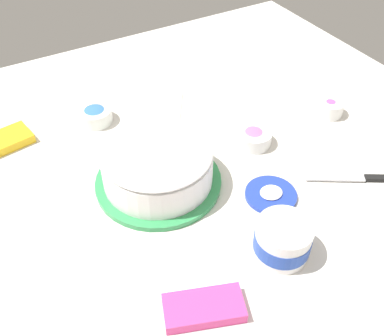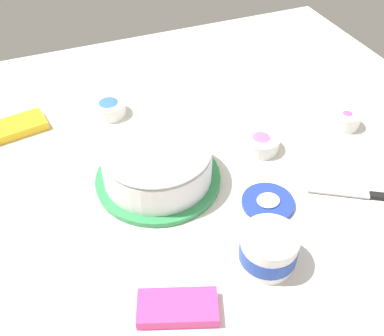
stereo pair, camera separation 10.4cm
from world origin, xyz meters
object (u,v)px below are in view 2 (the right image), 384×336
object	(u,v)px
sprinkle_bowl_blue	(109,107)
paper_napkin	(170,104)
sprinkle_bowl_rainbow	(346,119)
candy_box_upper	(178,308)
frosted_cake	(157,163)
spreading_knife	(369,195)
frosting_tub_lid	(268,202)
sprinkle_bowl_pink	(261,142)
frosting_tub	(269,248)
candy_box_lower	(18,126)

from	to	relation	value
sprinkle_bowl_blue	paper_napkin	world-z (taller)	sprinkle_bowl_blue
sprinkle_bowl_rainbow	candy_box_upper	size ratio (longest dim) A/B	0.52
sprinkle_bowl_blue	candy_box_upper	xyz separation A→B (m)	(-0.04, -0.64, -0.01)
frosted_cake	sprinkle_bowl_blue	xyz separation A→B (m)	(-0.04, 0.30, -0.03)
spreading_knife	sprinkle_bowl_blue	world-z (taller)	sprinkle_bowl_blue
frosting_tub_lid	sprinkle_bowl_pink	xyz separation A→B (m)	(0.08, 0.18, 0.02)
frosted_cake	sprinkle_bowl_rainbow	bearing A→B (deg)	1.23
sprinkle_bowl_pink	sprinkle_bowl_blue	distance (m)	0.44
candy_box_upper	frosted_cake	bearing A→B (deg)	97.16
frosting_tub_lid	spreading_knife	world-z (taller)	frosting_tub_lid
frosted_cake	sprinkle_bowl_rainbow	distance (m)	0.54
frosting_tub	paper_napkin	world-z (taller)	frosting_tub
frosting_tub	sprinkle_bowl_rainbow	bearing A→B (deg)	36.98
frosting_tub	frosted_cake	bearing A→B (deg)	112.85
frosting_tub	sprinkle_bowl_blue	world-z (taller)	frosting_tub
sprinkle_bowl_pink	paper_napkin	size ratio (longest dim) A/B	0.63
frosted_cake	sprinkle_bowl_pink	bearing A→B (deg)	2.42
frosted_cake	candy_box_upper	world-z (taller)	frosted_cake
paper_napkin	frosting_tub_lid	bearing A→B (deg)	-80.58
sprinkle_bowl_blue	candy_box_lower	bearing A→B (deg)	175.18
frosting_tub_lid	candy_box_upper	xyz separation A→B (m)	(-0.28, -0.17, 0.01)
frosting_tub	candy_box_upper	size ratio (longest dim) A/B	0.78
candy_box_upper	frosting_tub_lid	bearing A→B (deg)	51.31
frosted_cake	candy_box_lower	xyz separation A→B (m)	(-0.29, 0.33, -0.04)
spreading_knife	paper_napkin	xyz separation A→B (m)	(-0.30, 0.52, -0.00)
frosted_cake	paper_napkin	size ratio (longest dim) A/B	1.98
frosting_tub	candy_box_lower	size ratio (longest dim) A/B	0.78
sprinkle_bowl_blue	candy_box_lower	xyz separation A→B (m)	(-0.25, 0.02, -0.01)
frosting_tub_lid	spreading_knife	bearing A→B (deg)	-16.50
sprinkle_bowl_rainbow	sprinkle_bowl_blue	size ratio (longest dim) A/B	0.82
sprinkle_bowl_pink	paper_napkin	distance (m)	0.31
sprinkle_bowl_pink	sprinkle_bowl_blue	size ratio (longest dim) A/B	1.01
frosting_tub	candy_box_lower	bearing A→B (deg)	123.58
spreading_knife	sprinkle_bowl_blue	size ratio (longest dim) A/B	2.27
spreading_knife	sprinkle_bowl_pink	bearing A→B (deg)	121.67
frosting_tub_lid	sprinkle_bowl_rainbow	world-z (taller)	sprinkle_bowl_rainbow
candy_box_upper	candy_box_lower	bearing A→B (deg)	127.73
candy_box_lower	candy_box_upper	size ratio (longest dim) A/B	1.00
frosted_cake	sprinkle_bowl_blue	size ratio (longest dim) A/B	3.18
frosting_tub_lid	candy_box_upper	bearing A→B (deg)	-148.66
frosted_cake	frosting_tub_lid	size ratio (longest dim) A/B	2.49
sprinkle_bowl_rainbow	paper_napkin	xyz separation A→B (m)	(-0.41, 0.27, -0.02)
sprinkle_bowl_rainbow	candy_box_upper	world-z (taller)	sprinkle_bowl_rainbow
sprinkle_bowl_pink	candy_box_upper	xyz separation A→B (m)	(-0.36, -0.35, -0.01)
sprinkle_bowl_rainbow	paper_napkin	distance (m)	0.49
sprinkle_bowl_pink	paper_napkin	world-z (taller)	sprinkle_bowl_pink
sprinkle_bowl_pink	candy_box_lower	distance (m)	0.65
frosted_cake	spreading_knife	bearing A→B (deg)	-28.35
frosting_tub	spreading_knife	xyz separation A→B (m)	(0.30, 0.07, -0.04)
candy_box_lower	frosting_tub_lid	bearing A→B (deg)	-54.39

